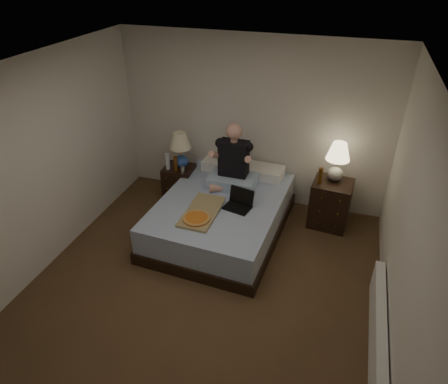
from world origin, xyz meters
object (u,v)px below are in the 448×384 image
(beer_bottle_right, at_px, (320,176))
(pizza_box, at_px, (196,219))
(radiator, at_px, (378,328))
(soda_can, at_px, (183,170))
(water_bottle, at_px, (168,162))
(nightstand_left, at_px, (180,184))
(person, at_px, (233,157))
(lamp_left, at_px, (181,150))
(laptop, at_px, (237,201))
(bed, at_px, (221,215))
(lamp_right, at_px, (337,162))
(beer_bottle_left, at_px, (176,164))
(nightstand_right, at_px, (330,204))

(beer_bottle_right, height_order, pizza_box, beer_bottle_right)
(pizza_box, relative_size, radiator, 0.47)
(soda_can, bearing_deg, water_bottle, 171.02)
(nightstand_left, distance_m, person, 1.16)
(lamp_left, xyz_separation_m, laptop, (1.10, -0.74, -0.22))
(nightstand_left, relative_size, pizza_box, 0.76)
(lamp_left, xyz_separation_m, soda_can, (0.09, -0.16, -0.23))
(nightstand_left, relative_size, radiator, 0.36)
(soda_can, xyz_separation_m, pizza_box, (0.62, -1.02, -0.07))
(bed, distance_m, radiator, 2.44)
(laptop, bearing_deg, water_bottle, 166.26)
(lamp_right, height_order, beer_bottle_left, lamp_right)
(bed, bearing_deg, soda_can, 152.46)
(bed, relative_size, radiator, 1.30)
(nightstand_right, distance_m, lamp_left, 2.31)
(nightstand_right, distance_m, beer_bottle_left, 2.31)
(nightstand_right, relative_size, radiator, 0.43)
(nightstand_left, relative_size, water_bottle, 2.32)
(bed, xyz_separation_m, beer_bottle_right, (1.22, 0.57, 0.54))
(lamp_left, bearing_deg, soda_can, -61.65)
(person, bearing_deg, pizza_box, -99.82)
(bed, xyz_separation_m, beer_bottle_left, (-0.87, 0.47, 0.43))
(water_bottle, xyz_separation_m, beer_bottle_left, (0.14, -0.01, -0.01))
(water_bottle, xyz_separation_m, pizza_box, (0.87, -1.06, -0.14))
(nightstand_left, distance_m, pizza_box, 1.40)
(person, bearing_deg, beer_bottle_left, 175.49)
(bed, height_order, laptop, laptop)
(water_bottle, distance_m, pizza_box, 1.38)
(lamp_right, height_order, beer_bottle_right, lamp_right)
(lamp_left, xyz_separation_m, lamp_right, (2.25, 0.11, 0.11))
(lamp_right, distance_m, water_bottle, 2.44)
(nightstand_left, bearing_deg, lamp_left, 31.93)
(soda_can, relative_size, pizza_box, 0.13)
(bed, relative_size, beer_bottle_right, 9.07)
(lamp_right, bearing_deg, beer_bottle_left, -173.86)
(lamp_right, bearing_deg, lamp_left, -177.19)
(lamp_left, bearing_deg, nightstand_right, 0.80)
(beer_bottle_right, height_order, person, person)
(nightstand_right, bearing_deg, soda_can, -170.03)
(lamp_right, height_order, soda_can, lamp_right)
(soda_can, bearing_deg, laptop, -29.79)
(lamp_right, xyz_separation_m, beer_bottle_right, (-0.19, -0.15, -0.17))
(laptop, bearing_deg, soda_can, 162.55)
(beer_bottle_left, height_order, radiator, beer_bottle_left)
(nightstand_right, relative_size, beer_bottle_right, 2.99)
(nightstand_left, bearing_deg, person, -14.10)
(beer_bottle_left, bearing_deg, person, -4.77)
(bed, height_order, nightstand_left, nightstand_left)
(beer_bottle_left, relative_size, radiator, 0.14)
(lamp_right, relative_size, pizza_box, 0.74)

